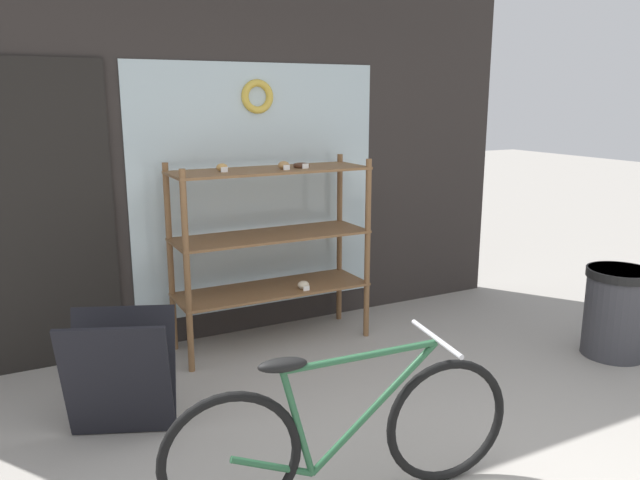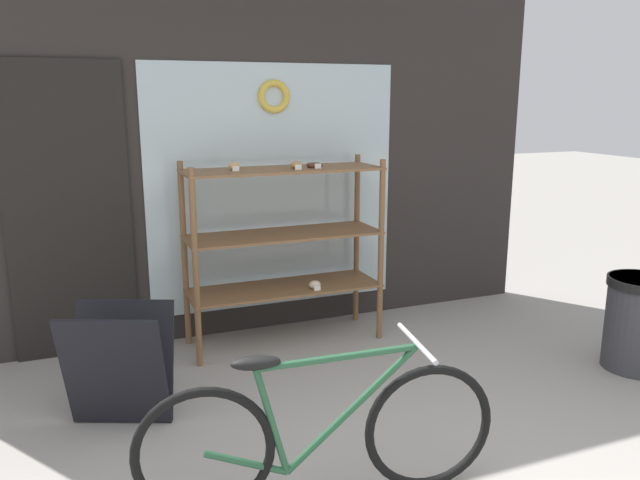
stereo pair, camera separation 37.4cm
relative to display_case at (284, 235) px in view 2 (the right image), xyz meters
name	(u,v)px [view 2 (the right image)]	position (x,y,z in m)	size (l,w,h in m)	color
storefront_facade	(242,129)	(-0.20, 0.38, 0.77)	(5.02, 0.13, 3.29)	#2D2826
display_case	(284,235)	(0.00, 0.00, 0.00)	(1.46, 0.48, 1.40)	brown
bicycle	(319,435)	(-0.49, -1.93, -0.50)	(1.67, 0.46, 0.77)	black
sandwich_board	(119,366)	(-1.28, -0.84, -0.49)	(0.67, 0.57, 0.69)	black
trash_bin	(639,320)	(2.11, -1.38, -0.49)	(0.47, 0.47, 0.65)	#38383D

